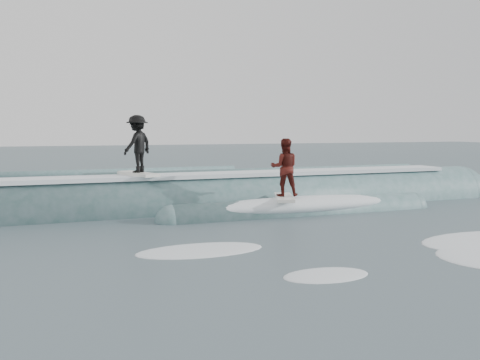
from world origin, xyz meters
name	(u,v)px	position (x,y,z in m)	size (l,w,h in m)	color
ground	(298,235)	(0.00, 0.00, 0.00)	(160.00, 160.00, 0.00)	#384E52
breaking_wave	(238,207)	(0.22, 5.10, 0.04)	(23.33, 4.00, 2.43)	#3C6563
surfer_black	(138,146)	(-3.32, 5.37, 2.29)	(1.41, 2.07, 2.03)	white
surfer_red	(284,170)	(1.11, 3.17, 1.51)	(1.24, 2.06, 2.00)	white
whitewater	(373,250)	(0.84, -2.26, 0.00)	(15.81, 5.93, 0.10)	white
far_swells	(131,179)	(-1.56, 17.65, 0.00)	(39.07, 8.65, 0.80)	#3C6563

